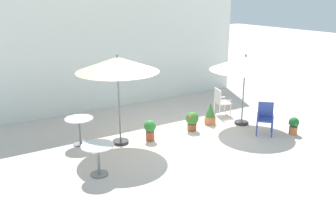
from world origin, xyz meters
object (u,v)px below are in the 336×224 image
(patio_umbrella_0, at_px, (117,65))
(potted_plant_3, at_px, (150,129))
(cafe_table_0, at_px, (79,126))
(cafe_table_1, at_px, (98,154))
(patio_umbrella_1, at_px, (245,64))
(patio_chair_0, at_px, (265,116))
(potted_plant_0, at_px, (210,114))
(potted_plant_1, at_px, (192,120))
(patio_chair_1, at_px, (220,100))
(potted_plant_2, at_px, (294,125))

(patio_umbrella_0, xyz_separation_m, potted_plant_3, (0.79, -0.25, -1.83))
(cafe_table_0, bearing_deg, cafe_table_1, -97.18)
(patio_umbrella_1, distance_m, cafe_table_1, 5.36)
(patio_chair_0, xyz_separation_m, potted_plant_0, (-0.83, 1.49, -0.21))
(patio_umbrella_1, height_order, patio_chair_0, patio_umbrella_1)
(patio_umbrella_0, distance_m, potted_plant_3, 2.01)
(cafe_table_0, bearing_deg, potted_plant_0, -8.06)
(potted_plant_0, distance_m, potted_plant_3, 2.27)
(cafe_table_0, distance_m, potted_plant_1, 3.28)
(patio_chair_1, height_order, potted_plant_0, patio_chair_1)
(cafe_table_0, xyz_separation_m, potted_plant_3, (1.75, -0.74, -0.19))
(patio_umbrella_1, bearing_deg, cafe_table_0, 167.29)
(patio_umbrella_0, bearing_deg, cafe_table_1, -130.00)
(cafe_table_1, bearing_deg, potted_plant_3, 30.70)
(patio_chair_0, xyz_separation_m, potted_plant_1, (-1.65, 1.32, -0.20))
(cafe_table_0, relative_size, potted_plant_2, 1.46)
(patio_chair_0, height_order, potted_plant_2, patio_chair_0)
(patio_chair_1, bearing_deg, cafe_table_1, -159.54)
(cafe_table_1, bearing_deg, cafe_table_0, 82.82)
(potted_plant_1, bearing_deg, patio_umbrella_1, -12.02)
(patio_umbrella_1, distance_m, potted_plant_1, 2.33)
(patio_umbrella_0, height_order, patio_umbrella_1, patio_umbrella_0)
(cafe_table_0, bearing_deg, potted_plant_3, -23.01)
(patio_chair_0, height_order, patio_chair_1, patio_chair_0)
(potted_plant_0, xyz_separation_m, potted_plant_2, (1.50, -1.99, -0.04))
(patio_umbrella_1, height_order, patio_chair_1, patio_umbrella_1)
(potted_plant_0, distance_m, potted_plant_2, 2.49)
(cafe_table_1, relative_size, patio_chair_1, 0.82)
(patio_umbrella_1, relative_size, potted_plant_0, 3.25)
(potted_plant_1, relative_size, potted_plant_3, 0.98)
(cafe_table_1, height_order, patio_chair_0, patio_chair_0)
(patio_umbrella_1, xyz_separation_m, potted_plant_2, (0.66, -1.46, -1.64))
(potted_plant_3, bearing_deg, cafe_table_1, -149.30)
(patio_umbrella_1, xyz_separation_m, potted_plant_3, (-3.11, 0.35, -1.58))
(potted_plant_1, bearing_deg, cafe_table_1, -160.94)
(patio_chair_1, xyz_separation_m, potted_plant_2, (0.64, -2.54, -0.23))
(cafe_table_0, xyz_separation_m, potted_plant_1, (3.19, -0.74, -0.20))
(patio_umbrella_1, height_order, potted_plant_3, patio_umbrella_1)
(cafe_table_0, relative_size, potted_plant_3, 1.27)
(potted_plant_1, bearing_deg, potted_plant_0, 11.81)
(cafe_table_1, distance_m, patio_chair_1, 5.46)
(cafe_table_1, xyz_separation_m, potted_plant_2, (5.76, -0.63, -0.23))
(potted_plant_1, xyz_separation_m, potted_plant_2, (2.33, -1.81, -0.05))
(patio_umbrella_1, relative_size, potted_plant_3, 3.73)
(cafe_table_1, relative_size, potted_plant_0, 1.08)
(potted_plant_0, relative_size, potted_plant_2, 1.32)
(cafe_table_0, xyz_separation_m, potted_plant_2, (5.52, -2.55, -0.25))
(patio_umbrella_0, relative_size, patio_umbrella_1, 1.10)
(potted_plant_1, bearing_deg, potted_plant_3, -179.90)
(cafe_table_0, relative_size, patio_chair_1, 0.83)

